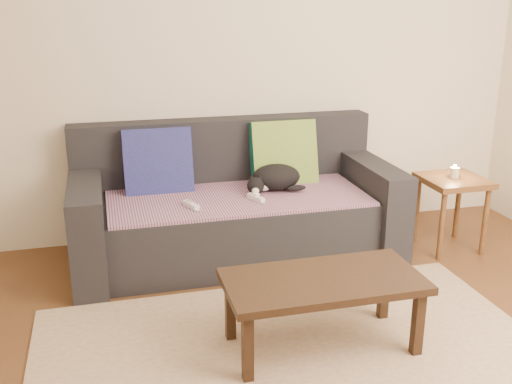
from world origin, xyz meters
TOP-DOWN VIEW (x-y plane):
  - back_wall at (0.00, 2.00)m, footprint 4.50×0.04m
  - sofa at (0.00, 1.57)m, footprint 2.10×0.94m
  - throw_blanket at (0.00, 1.48)m, footprint 1.66×0.74m
  - cushion_navy at (-0.48, 1.74)m, footprint 0.45×0.20m
  - cushion_green at (0.39, 1.74)m, footprint 0.46×0.23m
  - cat at (0.27, 1.54)m, footprint 0.41×0.30m
  - wii_remote_a at (-0.33, 1.33)m, footprint 0.09×0.15m
  - wii_remote_b at (0.09, 1.37)m, footprint 0.09×0.15m
  - side_table at (1.45, 1.29)m, footprint 0.41×0.41m
  - candle at (1.45, 1.29)m, footprint 0.06×0.06m
  - rug at (0.00, 0.15)m, footprint 2.50×1.80m
  - coffee_table at (0.16, 0.33)m, footprint 0.96×0.48m

SIDE VIEW (x-z plane):
  - rug at x=0.00m, z-range 0.00..0.01m
  - sofa at x=0.00m, z-range -0.13..0.74m
  - coffee_table at x=0.16m, z-range 0.14..0.53m
  - side_table at x=1.45m, z-range 0.17..0.67m
  - throw_blanket at x=0.00m, z-range 0.42..0.44m
  - wii_remote_a at x=-0.33m, z-range 0.44..0.47m
  - wii_remote_b at x=0.09m, z-range 0.44..0.47m
  - cat at x=0.27m, z-range 0.44..0.61m
  - candle at x=1.45m, z-range 0.50..0.59m
  - cushion_navy at x=-0.48m, z-range 0.40..0.86m
  - cushion_green at x=0.39m, z-range 0.39..0.87m
  - back_wall at x=0.00m, z-range 0.00..2.60m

